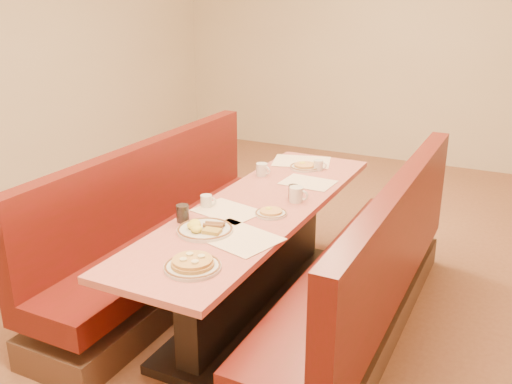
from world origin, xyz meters
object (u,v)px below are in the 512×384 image
at_px(coffee_mug_a, 297,194).
at_px(coffee_mug_d, 262,169).
at_px(eggs_plate, 204,229).
at_px(booth_right, 366,284).
at_px(soda_tumbler_mid, 293,191).
at_px(pancake_plate, 193,265).
at_px(coffee_mug_c, 319,165).
at_px(diner_table, 258,258).
at_px(coffee_mug_b, 207,201).
at_px(booth_left, 167,239).
at_px(soda_tumbler_near, 183,213).

height_order(coffee_mug_a, coffee_mug_d, coffee_mug_a).
distance_m(eggs_plate, coffee_mug_d, 1.09).
bearing_deg(booth_right, coffee_mug_d, 150.09).
height_order(coffee_mug_a, soda_tumbler_mid, coffee_mug_a).
height_order(pancake_plate, eggs_plate, same).
distance_m(booth_right, coffee_mug_c, 1.18).
bearing_deg(coffee_mug_d, diner_table, -54.17).
distance_m(pancake_plate, coffee_mug_a, 1.11).
bearing_deg(pancake_plate, coffee_mug_c, 90.73).
bearing_deg(diner_table, coffee_mug_d, 113.75).
distance_m(pancake_plate, coffee_mug_d, 1.53).
bearing_deg(coffee_mug_c, soda_tumbler_mid, -92.74).
bearing_deg(eggs_plate, coffee_mug_d, 98.54).
bearing_deg(diner_table, coffee_mug_c, 84.97).
xyz_separation_m(coffee_mug_b, coffee_mug_c, (0.35, 1.05, -0.00)).
bearing_deg(booth_left, coffee_mug_a, 10.59).
height_order(booth_right, coffee_mug_d, booth_right).
relative_size(diner_table, booth_left, 1.00).
height_order(pancake_plate, soda_tumbler_near, soda_tumbler_near).
relative_size(diner_table, eggs_plate, 7.80).
bearing_deg(coffee_mug_c, booth_right, -61.92).
xyz_separation_m(booth_left, coffee_mug_a, (0.93, 0.17, 0.44)).
height_order(diner_table, pancake_plate, pancake_plate).
bearing_deg(soda_tumbler_mid, eggs_plate, -107.12).
bearing_deg(diner_table, pancake_plate, -83.85).
relative_size(booth_left, booth_right, 1.00).
xyz_separation_m(diner_table, soda_tumbler_near, (-0.28, -0.44, 0.43)).
xyz_separation_m(pancake_plate, soda_tumbler_near, (-0.38, 0.49, 0.03)).
height_order(diner_table, eggs_plate, eggs_plate).
relative_size(booth_left, pancake_plate, 8.76).
height_order(coffee_mug_a, coffee_mug_c, coffee_mug_a).
distance_m(booth_right, coffee_mug_d, 1.21).
bearing_deg(eggs_plate, coffee_mug_c, 83.34).
distance_m(diner_table, soda_tumbler_mid, 0.50).
distance_m(diner_table, pancake_plate, 1.02).
bearing_deg(coffee_mug_d, booth_right, -17.83).
xyz_separation_m(diner_table, eggs_plate, (-0.09, -0.52, 0.39)).
relative_size(pancake_plate, coffee_mug_a, 2.18).
bearing_deg(soda_tumbler_near, eggs_plate, -21.29).
distance_m(coffee_mug_a, coffee_mug_c, 0.71).
bearing_deg(soda_tumbler_mid, booth_right, -21.34).
bearing_deg(coffee_mug_b, coffee_mug_d, 70.10).
xyz_separation_m(diner_table, coffee_mug_d, (-0.25, 0.56, 0.42)).
relative_size(eggs_plate, soda_tumbler_near, 3.06).
bearing_deg(coffee_mug_d, booth_left, -118.56).
xyz_separation_m(diner_table, booth_left, (-0.73, 0.00, -0.01)).
relative_size(booth_right, pancake_plate, 8.76).
bearing_deg(coffee_mug_b, coffee_mug_c, 53.71).
distance_m(soda_tumbler_near, soda_tumbler_mid, 0.79).
xyz_separation_m(booth_right, coffee_mug_d, (-0.98, 0.56, 0.44)).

